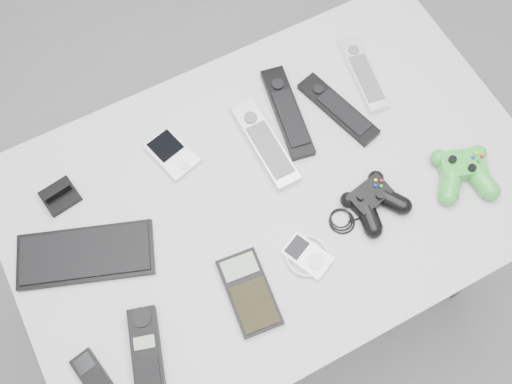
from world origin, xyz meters
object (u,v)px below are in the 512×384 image
remote_black_b (338,109)px  mobile_phone (93,376)px  mp3_player (307,256)px  cordless_handset (147,354)px  remote_silver_b (363,73)px  calculator (249,292)px  remote_black_a (287,112)px  remote_silver_a (265,143)px  pda_keyboard (86,254)px  controller_green (464,171)px  desk (272,203)px  pda (172,154)px  controller_black (373,200)px

remote_black_b → mobile_phone: 0.78m
remote_black_b → mp3_player: (-0.24, -0.27, -0.00)m
cordless_handset → mp3_player: 0.38m
remote_silver_b → calculator: remote_silver_b is taller
remote_black_a → remote_silver_b: remote_black_a is taller
remote_silver_a → cordless_handset: cordless_handset is taller
pda_keyboard → calculator: bearing=-20.6°
remote_black_b → controller_green: controller_green is taller
remote_black_b → controller_green: size_ratio=1.50×
cordless_handset → calculator: 0.23m
desk → remote_black_a: 0.21m
pda → remote_silver_a: 0.21m
mobile_phone → pda: bearing=36.6°
remote_silver_a → mobile_phone: 0.60m
controller_black → remote_silver_b: bearing=51.2°
remote_black_a → desk: bearing=-117.5°
remote_black_a → calculator: bearing=-118.8°
mobile_phone → controller_black: (0.67, 0.06, 0.01)m
pda → cordless_handset: 0.44m
remote_silver_b → controller_black: (-0.16, -0.29, 0.01)m
remote_silver_b → cordless_handset: (-0.72, -0.36, 0.00)m
remote_black_b → remote_silver_b: (0.10, 0.06, 0.00)m
calculator → desk: bearing=55.8°
cordless_handset → remote_black_b: bearing=43.0°
remote_silver_a → remote_silver_b: 0.30m
desk → calculator: (-0.15, -0.18, 0.08)m
remote_black_a → pda: bearing=-175.0°
remote_silver_b → mp3_player: bearing=-125.9°
pda → mp3_player: 0.38m
desk → controller_black: controller_black is taller
calculator → controller_black: 0.33m
pda_keyboard → cordless_handset: (0.03, -0.25, 0.01)m
calculator → controller_black: bearing=15.0°
mobile_phone → mp3_player: same height
remote_silver_a → controller_black: (0.14, -0.23, 0.01)m
remote_silver_a → pda_keyboard: bearing=-173.6°
pda → cordless_handset: cordless_handset is taller
pda → remote_silver_b: size_ratio=0.54×
remote_black_a → remote_silver_b: size_ratio=1.13×
mobile_phone → controller_green: (0.88, 0.02, 0.01)m
desk → remote_black_b: 0.27m
remote_silver_a → remote_black_a: (0.08, 0.05, -0.00)m
cordless_handset → controller_green: controller_green is taller
mobile_phone → calculator: 0.34m
remote_silver_a → controller_green: bearing=-37.7°
controller_black → mobile_phone: bearing=174.1°
pda → calculator: pda is taller
mp3_player → calculator: bearing=160.5°
cordless_handset → mp3_player: (0.38, 0.03, -0.01)m
cordless_handset → controller_green: bearing=19.3°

